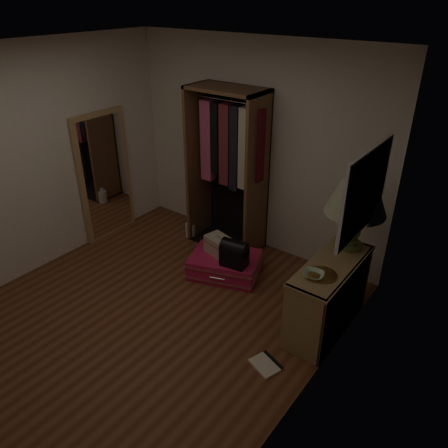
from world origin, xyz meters
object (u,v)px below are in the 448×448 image
Objects in this scene: black_bag at (234,253)px; white_jug at (190,230)px; open_wardrobe at (230,157)px; floor_mirror at (105,176)px; console_bookshelf at (330,292)px; pink_suitcase at (225,265)px; train_case at (219,245)px; table_lamp at (357,198)px.

black_bag is 1.35× the size of white_jug.
open_wardrobe reaches higher than floor_mirror.
black_bag is at bearing -50.78° from open_wardrobe.
floor_mirror is at bearing -152.63° from open_wardrobe.
pink_suitcase is (-1.36, 0.09, -0.27)m from console_bookshelf.
console_bookshelf reaches higher than train_case.
floor_mirror reaches higher than black_bag.
console_bookshelf is 2.36m from white_jug.
pink_suitcase is 0.36m from black_bag.
console_bookshelf is 3.49× the size of black_bag.
floor_mirror is 1.34m from white_jug.
floor_mirror reaches higher than console_bookshelf.
open_wardrobe is 1.71m from floor_mirror.
white_jug is at bearing 134.95° from pink_suitcase.
black_bag reaches higher than train_case.
white_jug is (-1.12, 0.52, -0.31)m from black_bag.
black_bag is at bearing 1.35° from floor_mirror.
table_lamp is (1.37, 0.26, 1.17)m from pink_suitcase.
white_jug is (-0.53, -0.20, -1.11)m from open_wardrobe.
pink_suitcase is at bearing -58.43° from open_wardrobe.
table_lamp reaches higher than white_jug.
floor_mirror is at bearing -161.55° from train_case.
white_jug is at bearing -159.44° from open_wardrobe.
train_case is at bearing 4.57° from floor_mirror.
pink_suitcase is at bearing 176.26° from console_bookshelf.
table_lamp reaches higher than pink_suitcase.
open_wardrobe is 6.38× the size of black_bag.
pink_suitcase is 1.31× the size of table_lamp.
open_wardrobe reaches higher than white_jug.
pink_suitcase is at bearing -169.15° from table_lamp.
table_lamp is at bearing -8.78° from pink_suitcase.
floor_mirror is 4.68× the size of train_case.
black_bag is (2.07, 0.05, -0.44)m from floor_mirror.
pink_suitcase is at bearing -25.43° from white_jug.
pink_suitcase is (1.88, 0.13, -0.73)m from floor_mirror.
floor_mirror is at bearing 172.75° from black_bag.
console_bookshelf is at bearing 0.79° from floor_mirror.
console_bookshelf is at bearing 10.05° from train_case.
table_lamp is (1.46, 0.25, 0.93)m from train_case.
black_bag is at bearing -3.89° from train_case.
train_case is 0.96m from white_jug.
table_lamp reaches higher than train_case.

